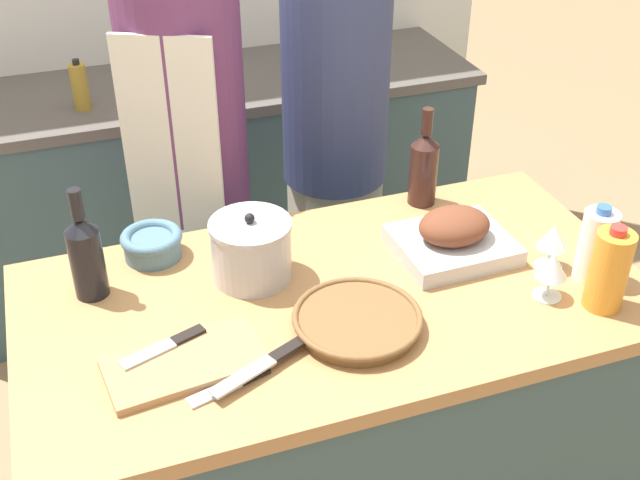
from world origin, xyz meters
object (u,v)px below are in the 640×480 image
(wine_glass_right, at_px, (553,238))
(condiment_bottle_tall, at_px, (144,63))
(milk_jug, at_px, (596,245))
(mixing_bowl, at_px, (152,243))
(condiment_bottle_extra, at_px, (80,86))
(wine_bottle_dark, at_px, (424,167))
(wine_glass_left, at_px, (552,267))
(juice_jug, at_px, (609,270))
(knife_paring, at_px, (167,345))
(wicker_basket, at_px, (359,320))
(wine_bottle_green, at_px, (86,254))
(knife_chef, at_px, (264,363))
(cutting_board, at_px, (185,363))
(person_cook_aproned, at_px, (190,165))
(person_cook_guest, at_px, (335,142))
(knife_bread, at_px, (232,385))
(stock_pot, at_px, (251,250))
(roasting_pan, at_px, (453,237))
(condiment_bottle_short, at_px, (301,49))

(wine_glass_right, height_order, condiment_bottle_tall, condiment_bottle_tall)
(milk_jug, distance_m, wine_glass_right, 0.10)
(mixing_bowl, relative_size, condiment_bottle_extra, 0.85)
(wine_bottle_dark, xyz_separation_m, wine_glass_left, (0.09, -0.49, -0.03))
(juice_jug, bearing_deg, wine_glass_left, 144.95)
(juice_jug, distance_m, knife_paring, 0.98)
(condiment_bottle_extra, bearing_deg, wine_glass_right, -55.21)
(juice_jug, bearing_deg, wicker_basket, 168.74)
(wine_bottle_green, relative_size, knife_paring, 1.44)
(wine_bottle_green, bearing_deg, knife_chef, -52.07)
(cutting_board, height_order, person_cook_aproned, person_cook_aproned)
(cutting_board, bearing_deg, wine_glass_left, -2.97)
(juice_jug, xyz_separation_m, wine_bottle_dark, (-0.19, 0.56, 0.01))
(milk_jug, distance_m, person_cook_guest, 0.97)
(cutting_board, bearing_deg, milk_jug, -0.69)
(knife_chef, height_order, knife_bread, knife_chef)
(person_cook_aproned, bearing_deg, wine_bottle_green, -97.08)
(wine_bottle_green, xyz_separation_m, wine_bottle_dark, (0.90, 0.13, 0.00))
(wicker_basket, bearing_deg, stock_pot, 122.38)
(wine_bottle_green, relative_size, person_cook_guest, 0.17)
(juice_jug, relative_size, wine_glass_right, 1.75)
(roasting_pan, bearing_deg, wine_glass_right, -34.45)
(wine_glass_left, bearing_deg, person_cook_aproned, 126.11)
(condiment_bottle_extra, height_order, person_cook_guest, person_cook_guest)
(wine_bottle_green, relative_size, person_cook_aproned, 0.17)
(milk_jug, height_order, knife_bread, milk_jug)
(wicker_basket, relative_size, person_cook_aproned, 0.17)
(condiment_bottle_extra, height_order, person_cook_aproned, person_cook_aproned)
(condiment_bottle_tall, bearing_deg, person_cook_guest, -57.16)
(knife_paring, relative_size, condiment_bottle_extra, 1.07)
(wine_bottle_green, height_order, person_cook_aproned, person_cook_aproned)
(milk_jug, bearing_deg, knife_paring, 176.26)
(juice_jug, height_order, condiment_bottle_tall, juice_jug)
(milk_jug, bearing_deg, condiment_bottle_short, 96.61)
(wine_bottle_dark, xyz_separation_m, person_cook_aproned, (-0.56, 0.40, -0.10))
(roasting_pan, height_order, person_cook_guest, person_cook_guest)
(person_cook_guest, bearing_deg, condiment_bottle_short, 78.09)
(wine_bottle_green, bearing_deg, person_cook_aproned, 57.16)
(stock_pot, bearing_deg, wine_bottle_green, 171.00)
(wine_bottle_green, distance_m, knife_paring, 0.31)
(knife_bread, bearing_deg, milk_jug, 4.88)
(condiment_bottle_extra, bearing_deg, cutting_board, -87.41)
(wine_bottle_dark, bearing_deg, stock_pot, -160.99)
(stock_pot, distance_m, milk_jug, 0.81)
(knife_bread, height_order, condiment_bottle_extra, condiment_bottle_extra)
(condiment_bottle_extra, bearing_deg, wicker_basket, -72.89)
(milk_jug, bearing_deg, wine_bottle_dark, 116.33)
(roasting_pan, relative_size, stock_pot, 1.46)
(roasting_pan, distance_m, condiment_bottle_tall, 1.55)
(roasting_pan, height_order, wine_bottle_dark, wine_bottle_dark)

